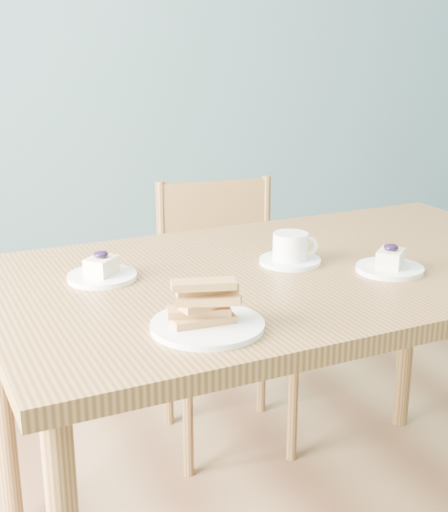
% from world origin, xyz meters
% --- Properties ---
extents(room, '(5.01, 5.01, 2.71)m').
position_xyz_m(room, '(0.00, 0.00, 1.35)').
color(room, '#9D7449').
rests_on(room, ground).
extents(dining_table, '(1.54, 0.92, 0.81)m').
position_xyz_m(dining_table, '(-0.38, 0.03, 0.73)').
color(dining_table, olive).
rests_on(dining_table, ground).
extents(dining_chair, '(0.47, 0.45, 0.90)m').
position_xyz_m(dining_chair, '(-0.32, 0.61, 0.46)').
color(dining_chair, olive).
rests_on(dining_chair, ground).
extents(cheesecake_plate_near, '(0.16, 0.16, 0.07)m').
position_xyz_m(cheesecake_plate_near, '(-0.19, -0.09, 0.83)').
color(cheesecake_plate_near, white).
rests_on(cheesecake_plate_near, dining_table).
extents(cheesecake_plate_far, '(0.16, 0.16, 0.07)m').
position_xyz_m(cheesecake_plate_far, '(-0.85, 0.14, 0.83)').
color(cheesecake_plate_far, white).
rests_on(cheesecake_plate_far, dining_table).
extents(coffee_cup, '(0.16, 0.16, 0.08)m').
position_xyz_m(coffee_cup, '(-0.38, 0.07, 0.84)').
color(coffee_cup, white).
rests_on(coffee_cup, dining_table).
extents(biscotti_plate, '(0.23, 0.23, 0.11)m').
position_xyz_m(biscotti_plate, '(-0.73, -0.24, 0.84)').
color(biscotti_plate, white).
rests_on(biscotti_plate, dining_table).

